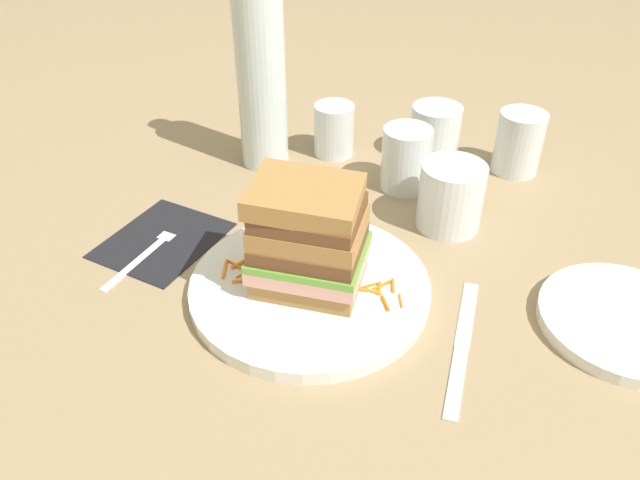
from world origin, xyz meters
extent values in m
plane|color=#9E8460|center=(0.00, 0.00, 0.00)|extent=(3.00, 3.00, 0.00)
cylinder|color=white|center=(-0.01, 0.00, 0.01)|extent=(0.27, 0.27, 0.02)
cube|color=#A87A42|center=(-0.01, 0.00, 0.03)|extent=(0.13, 0.11, 0.02)
cube|color=#E0A393|center=(-0.01, 0.00, 0.05)|extent=(0.13, 0.12, 0.02)
cube|color=#6BA83D|center=(-0.01, 0.00, 0.06)|extent=(0.13, 0.12, 0.01)
cube|color=brown|center=(-0.01, 0.00, 0.07)|extent=(0.13, 0.11, 0.02)
cube|color=#A87A42|center=(-0.01, 0.00, 0.09)|extent=(0.13, 0.11, 0.02)
cube|color=brown|center=(-0.01, 0.00, 0.11)|extent=(0.12, 0.11, 0.02)
cube|color=#A87A42|center=(-0.01, 0.00, 0.13)|extent=(0.13, 0.11, 0.03)
cylinder|color=orange|center=(-0.09, -0.01, 0.02)|extent=(0.03, 0.01, 0.00)
cylinder|color=orange|center=(-0.08, -0.03, 0.02)|extent=(0.03, 0.02, 0.00)
cylinder|color=orange|center=(-0.10, -0.01, 0.02)|extent=(0.03, 0.01, 0.00)
cylinder|color=orange|center=(-0.08, 0.00, 0.02)|extent=(0.02, 0.02, 0.00)
cylinder|color=orange|center=(-0.07, -0.02, 0.02)|extent=(0.01, 0.02, 0.00)
cylinder|color=orange|center=(-0.08, -0.02, 0.02)|extent=(0.01, 0.02, 0.00)
cylinder|color=orange|center=(-0.10, -0.01, 0.02)|extent=(0.01, 0.02, 0.00)
cylinder|color=orange|center=(-0.08, -0.01, 0.02)|extent=(0.02, 0.01, 0.00)
cylinder|color=orange|center=(-0.11, -0.02, 0.02)|extent=(0.02, 0.03, 0.00)
cylinder|color=orange|center=(0.08, 0.03, 0.02)|extent=(0.01, 0.02, 0.00)
cylinder|color=orange|center=(0.05, 0.02, 0.02)|extent=(0.02, 0.02, 0.00)
cylinder|color=orange|center=(0.06, 0.01, 0.02)|extent=(0.02, 0.00, 0.00)
cylinder|color=orange|center=(0.08, 0.00, 0.02)|extent=(0.02, 0.02, 0.00)
cylinder|color=orange|center=(0.09, 0.01, 0.02)|extent=(0.01, 0.02, 0.00)
cylinder|color=orange|center=(0.06, 0.02, 0.02)|extent=(0.01, 0.02, 0.00)
cylinder|color=orange|center=(0.07, 0.03, 0.02)|extent=(0.02, 0.02, 0.00)
cylinder|color=orange|center=(0.05, 0.01, 0.02)|extent=(0.03, 0.01, 0.00)
cube|color=black|center=(-0.22, 0.01, 0.00)|extent=(0.13, 0.16, 0.00)
cube|color=silver|center=(-0.22, -0.04, 0.00)|extent=(0.01, 0.11, 0.00)
cube|color=silver|center=(-0.22, 0.02, 0.00)|extent=(0.02, 0.02, 0.00)
cylinder|color=silver|center=(-0.21, 0.05, 0.00)|extent=(0.00, 0.04, 0.00)
cylinder|color=silver|center=(-0.22, 0.05, 0.00)|extent=(0.00, 0.04, 0.00)
cylinder|color=silver|center=(-0.23, 0.05, 0.00)|extent=(0.00, 0.04, 0.00)
cylinder|color=silver|center=(-0.23, 0.05, 0.00)|extent=(0.00, 0.04, 0.00)
cube|color=silver|center=(0.17, -0.06, 0.00)|extent=(0.03, 0.10, 0.00)
cube|color=silver|center=(0.16, 0.04, 0.00)|extent=(0.03, 0.11, 0.00)
cylinder|color=white|center=(0.09, 0.20, 0.04)|extent=(0.08, 0.08, 0.09)
cylinder|color=#E55638|center=(0.09, 0.20, 0.03)|extent=(0.08, 0.08, 0.07)
cylinder|color=silver|center=(-0.20, 0.25, 0.13)|extent=(0.07, 0.07, 0.25)
cylinder|color=silver|center=(0.15, 0.38, 0.05)|extent=(0.07, 0.07, 0.09)
cylinder|color=silver|center=(-0.12, 0.31, 0.04)|extent=(0.06, 0.06, 0.08)
cylinder|color=silver|center=(0.01, 0.26, 0.05)|extent=(0.07, 0.07, 0.09)
cylinder|color=silver|center=(0.02, 0.37, 0.04)|extent=(0.08, 0.08, 0.08)
cylinder|color=white|center=(0.32, 0.09, 0.01)|extent=(0.18, 0.18, 0.01)
camera|label=1|loc=(0.22, -0.47, 0.46)|focal=34.57mm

